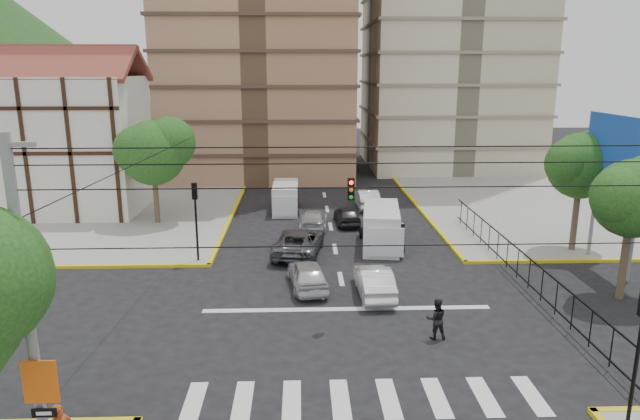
{
  "coord_description": "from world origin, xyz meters",
  "views": [
    {
      "loc": [
        -2.06,
        -22.64,
        10.61
      ],
      "look_at": [
        -1.13,
        3.73,
        4.0
      ],
      "focal_mm": 32.0,
      "sensor_mm": 36.0,
      "label": 1
    }
  ],
  "objects_px": {
    "car_silver_front_left": "(308,274)",
    "car_white_front_right": "(374,281)",
    "van_right_lane": "(382,229)",
    "traffic_light_nw": "(195,209)",
    "pedestrian_crosswalk": "(436,319)",
    "van_left_lane": "(286,199)",
    "district_sign": "(42,392)"
  },
  "relations": [
    {
      "from": "traffic_light_nw",
      "to": "car_silver_front_left",
      "type": "height_order",
      "value": "traffic_light_nw"
    },
    {
      "from": "car_silver_front_left",
      "to": "car_white_front_right",
      "type": "xyz_separation_m",
      "value": [
        3.17,
        -1.03,
        -0.0
      ]
    },
    {
      "from": "traffic_light_nw",
      "to": "pedestrian_crosswalk",
      "type": "xyz_separation_m",
      "value": [
        11.14,
        -9.59,
        -2.26
      ]
    },
    {
      "from": "traffic_light_nw",
      "to": "van_right_lane",
      "type": "xyz_separation_m",
      "value": [
        10.62,
        2.42,
        -1.94
      ]
    },
    {
      "from": "traffic_light_nw",
      "to": "van_right_lane",
      "type": "distance_m",
      "value": 11.06
    },
    {
      "from": "van_right_lane",
      "to": "pedestrian_crosswalk",
      "type": "distance_m",
      "value": 12.02
    },
    {
      "from": "car_silver_front_left",
      "to": "van_right_lane",
      "type": "bearing_deg",
      "value": -133.3
    },
    {
      "from": "district_sign",
      "to": "pedestrian_crosswalk",
      "type": "height_order",
      "value": "district_sign"
    },
    {
      "from": "traffic_light_nw",
      "to": "pedestrian_crosswalk",
      "type": "bearing_deg",
      "value": -40.73
    },
    {
      "from": "car_silver_front_left",
      "to": "pedestrian_crosswalk",
      "type": "distance_m",
      "value": 7.56
    },
    {
      "from": "car_white_front_right",
      "to": "pedestrian_crosswalk",
      "type": "xyz_separation_m",
      "value": [
        1.91,
        -4.57,
        0.14
      ]
    },
    {
      "from": "van_left_lane",
      "to": "pedestrian_crosswalk",
      "type": "relative_size",
      "value": 2.78
    },
    {
      "from": "district_sign",
      "to": "van_left_lane",
      "type": "height_order",
      "value": "district_sign"
    },
    {
      "from": "car_white_front_right",
      "to": "district_sign",
      "type": "bearing_deg",
      "value": 47.69
    },
    {
      "from": "district_sign",
      "to": "van_right_lane",
      "type": "xyz_separation_m",
      "value": [
        11.62,
        19.46,
        -1.28
      ]
    },
    {
      "from": "car_white_front_right",
      "to": "car_silver_front_left",
      "type": "bearing_deg",
      "value": -19.99
    },
    {
      "from": "van_right_lane",
      "to": "car_white_front_right",
      "type": "distance_m",
      "value": 7.58
    },
    {
      "from": "traffic_light_nw",
      "to": "car_white_front_right",
      "type": "xyz_separation_m",
      "value": [
        9.23,
        -5.02,
        -2.4
      ]
    },
    {
      "from": "car_silver_front_left",
      "to": "car_white_front_right",
      "type": "height_order",
      "value": "car_silver_front_left"
    },
    {
      "from": "district_sign",
      "to": "car_white_front_right",
      "type": "xyz_separation_m",
      "value": [
        10.23,
        12.02,
        -1.74
      ]
    },
    {
      "from": "van_right_lane",
      "to": "car_white_front_right",
      "type": "relative_size",
      "value": 1.29
    },
    {
      "from": "traffic_light_nw",
      "to": "van_left_lane",
      "type": "height_order",
      "value": "traffic_light_nw"
    },
    {
      "from": "car_silver_front_left",
      "to": "car_white_front_right",
      "type": "relative_size",
      "value": 0.97
    },
    {
      "from": "pedestrian_crosswalk",
      "to": "traffic_light_nw",
      "type": "bearing_deg",
      "value": -41.25
    },
    {
      "from": "car_silver_front_left",
      "to": "pedestrian_crosswalk",
      "type": "height_order",
      "value": "pedestrian_crosswalk"
    },
    {
      "from": "car_white_front_right",
      "to": "pedestrian_crosswalk",
      "type": "relative_size",
      "value": 2.53
    },
    {
      "from": "pedestrian_crosswalk",
      "to": "van_left_lane",
      "type": "bearing_deg",
      "value": -73.31
    },
    {
      "from": "car_white_front_right",
      "to": "pedestrian_crosswalk",
      "type": "height_order",
      "value": "pedestrian_crosswalk"
    },
    {
      "from": "van_right_lane",
      "to": "pedestrian_crosswalk",
      "type": "height_order",
      "value": "van_right_lane"
    },
    {
      "from": "car_silver_front_left",
      "to": "traffic_light_nw",
      "type": "bearing_deg",
      "value": -41.16
    },
    {
      "from": "district_sign",
      "to": "car_silver_front_left",
      "type": "bearing_deg",
      "value": 61.59
    },
    {
      "from": "van_right_lane",
      "to": "car_silver_front_left",
      "type": "xyz_separation_m",
      "value": [
        -4.56,
        -6.4,
        -0.46
      ]
    }
  ]
}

